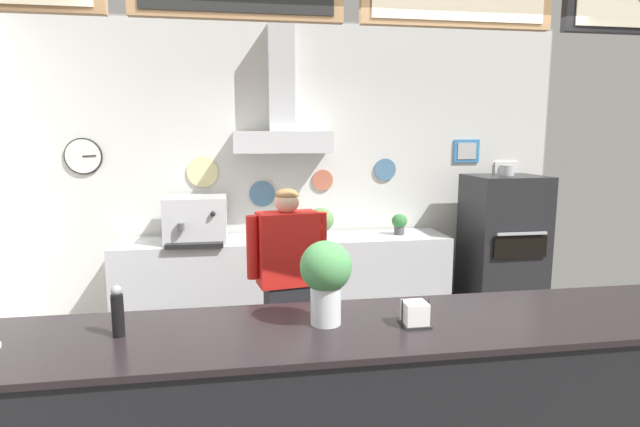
# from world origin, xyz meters

# --- Properties ---
(back_wall_assembly) EXTENTS (5.33, 2.60, 2.96)m
(back_wall_assembly) POSITION_xyz_m (-0.01, 2.34, 1.58)
(back_wall_assembly) COLOR gray
(back_wall_assembly) RESTS_ON ground_plane
(service_counter) EXTENTS (4.79, 0.73, 1.00)m
(service_counter) POSITION_xyz_m (0.00, -0.31, 0.50)
(service_counter) COLOR black
(service_counter) RESTS_ON ground_plane
(back_prep_counter) EXTENTS (3.08, 0.58, 0.94)m
(back_prep_counter) POSITION_xyz_m (-0.15, 2.08, 0.46)
(back_prep_counter) COLOR silver
(back_prep_counter) RESTS_ON ground_plane
(pizza_oven) EXTENTS (0.69, 0.64, 1.61)m
(pizza_oven) POSITION_xyz_m (1.97, 1.95, 0.76)
(pizza_oven) COLOR #232326
(pizza_oven) RESTS_ON ground_plane
(shop_worker) EXTENTS (0.56, 0.28, 1.53)m
(shop_worker) POSITION_xyz_m (-0.25, 0.85, 0.82)
(shop_worker) COLOR #232328
(shop_worker) RESTS_ON ground_plane
(espresso_machine) EXTENTS (0.54, 0.53, 0.41)m
(espresso_machine) POSITION_xyz_m (-0.96, 2.06, 1.14)
(espresso_machine) COLOR silver
(espresso_machine) RESTS_ON back_prep_counter
(potted_oregano) EXTENTS (0.25, 0.25, 0.28)m
(potted_oregano) POSITION_xyz_m (0.19, 2.09, 1.09)
(potted_oregano) COLOR #4C4C51
(potted_oregano) RESTS_ON back_prep_counter
(potted_basil) EXTENTS (0.20, 0.20, 0.25)m
(potted_basil) POSITION_xyz_m (-0.23, 2.11, 1.07)
(potted_basil) COLOR #9E563D
(potted_basil) RESTS_ON back_prep_counter
(potted_rosemary) EXTENTS (0.15, 0.15, 0.20)m
(potted_rosemary) POSITION_xyz_m (0.96, 2.09, 1.05)
(potted_rosemary) COLOR #4C4C51
(potted_rosemary) RESTS_ON back_prep_counter
(basil_vase) EXTENTS (0.24, 0.24, 0.40)m
(basil_vase) POSITION_xyz_m (-0.17, -0.27, 1.23)
(basil_vase) COLOR silver
(basil_vase) RESTS_ON service_counter
(pepper_grinder) EXTENTS (0.05, 0.05, 0.23)m
(pepper_grinder) POSITION_xyz_m (-1.11, -0.27, 1.12)
(pepper_grinder) COLOR black
(pepper_grinder) RESTS_ON service_counter
(napkin_holder) EXTENTS (0.14, 0.13, 0.13)m
(napkin_holder) POSITION_xyz_m (0.24, -0.35, 1.05)
(napkin_holder) COLOR #262628
(napkin_holder) RESTS_ON service_counter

